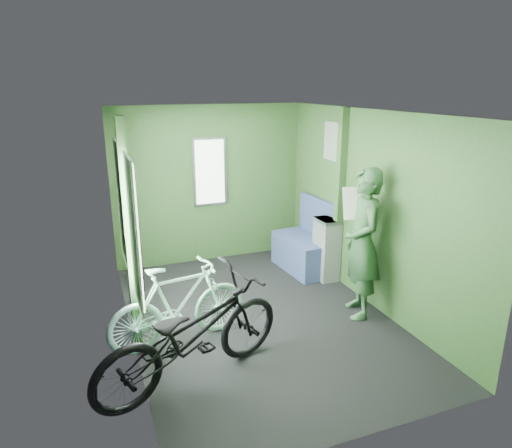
{
  "coord_description": "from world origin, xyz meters",
  "views": [
    {
      "loc": [
        -1.71,
        -4.36,
        2.57
      ],
      "look_at": [
        0.0,
        0.1,
        1.1
      ],
      "focal_mm": 32.0,
      "sensor_mm": 36.0,
      "label": 1
    }
  ],
  "objects_px": {
    "waste_box": "(326,249)",
    "bench_seat": "(305,249)",
    "bicycle_mint": "(181,343)",
    "passenger": "(362,243)",
    "bicycle_black": "(195,382)"
  },
  "relations": [
    {
      "from": "bicycle_mint",
      "to": "passenger",
      "type": "bearing_deg",
      "value": -101.99
    },
    {
      "from": "bicycle_black",
      "to": "waste_box",
      "type": "relative_size",
      "value": 2.21
    },
    {
      "from": "bicycle_mint",
      "to": "passenger",
      "type": "height_order",
      "value": "passenger"
    },
    {
      "from": "waste_box",
      "to": "bench_seat",
      "type": "xyz_separation_m",
      "value": [
        -0.11,
        0.39,
        -0.12
      ]
    },
    {
      "from": "bicycle_mint",
      "to": "bench_seat",
      "type": "height_order",
      "value": "bench_seat"
    },
    {
      "from": "bicycle_mint",
      "to": "bench_seat",
      "type": "xyz_separation_m",
      "value": [
        2.1,
        1.31,
        0.3
      ]
    },
    {
      "from": "bicycle_black",
      "to": "passenger",
      "type": "distance_m",
      "value": 2.34
    },
    {
      "from": "bicycle_mint",
      "to": "passenger",
      "type": "xyz_separation_m",
      "value": [
        2.07,
        -0.1,
        0.86
      ]
    },
    {
      "from": "bicycle_black",
      "to": "passenger",
      "type": "relative_size",
      "value": 1.09
    },
    {
      "from": "waste_box",
      "to": "bench_seat",
      "type": "bearing_deg",
      "value": 105.88
    },
    {
      "from": "bicycle_mint",
      "to": "bench_seat",
      "type": "distance_m",
      "value": 2.49
    },
    {
      "from": "waste_box",
      "to": "bench_seat",
      "type": "distance_m",
      "value": 0.43
    },
    {
      "from": "bench_seat",
      "to": "waste_box",
      "type": "bearing_deg",
      "value": -78.83
    },
    {
      "from": "passenger",
      "to": "bench_seat",
      "type": "height_order",
      "value": "passenger"
    },
    {
      "from": "bicycle_mint",
      "to": "passenger",
      "type": "distance_m",
      "value": 2.24
    }
  ]
}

